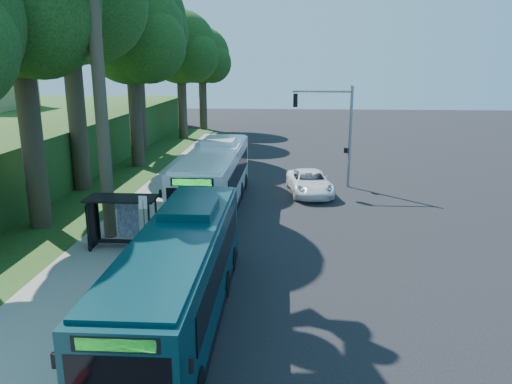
# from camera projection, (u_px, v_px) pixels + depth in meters

# --- Properties ---
(ground) EXTENTS (140.00, 140.00, 0.00)m
(ground) POSITION_uv_depth(u_px,v_px,m) (276.00, 232.00, 25.82)
(ground) COLOR black
(ground) RESTS_ON ground
(sidewalk) EXTENTS (4.50, 70.00, 0.12)m
(sidewalk) POSITION_uv_depth(u_px,v_px,m) (138.00, 228.00, 26.26)
(sidewalk) COLOR gray
(sidewalk) RESTS_ON ground
(red_curb) EXTENTS (0.25, 30.00, 0.13)m
(red_curb) POSITION_uv_depth(u_px,v_px,m) (162.00, 257.00, 22.25)
(red_curb) COLOR #9F1117
(red_curb) RESTS_ON ground
(grass_verge) EXTENTS (8.00, 70.00, 0.06)m
(grass_verge) POSITION_uv_depth(u_px,v_px,m) (72.00, 201.00, 31.46)
(grass_verge) COLOR #234719
(grass_verge) RESTS_ON ground
(bus_shelter) EXTENTS (3.20, 1.51, 2.55)m
(bus_shelter) POSITION_uv_depth(u_px,v_px,m) (118.00, 212.00, 23.06)
(bus_shelter) COLOR black
(bus_shelter) RESTS_ON ground
(stop_sign_pole) EXTENTS (0.35, 0.06, 3.17)m
(stop_sign_pole) POSITION_uv_depth(u_px,v_px,m) (144.00, 221.00, 20.80)
(stop_sign_pole) COLOR gray
(stop_sign_pole) RESTS_ON ground
(traffic_signal_pole) EXTENTS (4.10, 0.30, 7.00)m
(traffic_signal_pole) POSITION_uv_depth(u_px,v_px,m) (336.00, 124.00, 34.12)
(traffic_signal_pole) COLOR gray
(traffic_signal_pole) RESTS_ON ground
(tree_0) EXTENTS (8.40, 8.00, 15.70)m
(tree_0) POSITION_uv_depth(u_px,v_px,m) (18.00, 4.00, 23.76)
(tree_0) COLOR #382B1E
(tree_0) RESTS_ON ground
(tree_2) EXTENTS (8.82, 8.40, 15.12)m
(tree_2) POSITION_uv_depth(u_px,v_px,m) (132.00, 37.00, 39.35)
(tree_2) COLOR #382B1E
(tree_2) RESTS_ON ground
(tree_3) EXTENTS (10.08, 9.60, 17.28)m
(tree_3) POSITION_uv_depth(u_px,v_px,m) (136.00, 24.00, 46.82)
(tree_3) COLOR #382B1E
(tree_3) RESTS_ON ground
(tree_4) EXTENTS (8.40, 8.00, 14.14)m
(tree_4) POSITION_uv_depth(u_px,v_px,m) (181.00, 51.00, 54.96)
(tree_4) COLOR #382B1E
(tree_4) RESTS_ON ground
(tree_5) EXTENTS (7.35, 7.00, 12.86)m
(tree_5) POSITION_uv_depth(u_px,v_px,m) (203.00, 58.00, 62.82)
(tree_5) COLOR #382B1E
(tree_5) RESTS_ON ground
(white_bus) EXTENTS (2.92, 13.13, 3.91)m
(white_bus) POSITION_uv_depth(u_px,v_px,m) (215.00, 177.00, 29.48)
(white_bus) COLOR silver
(white_bus) RESTS_ON ground
(teal_bus) EXTENTS (2.69, 12.21, 3.63)m
(teal_bus) POSITION_uv_depth(u_px,v_px,m) (181.00, 274.00, 16.34)
(teal_bus) COLOR #092E35
(teal_bus) RESTS_ON ground
(pickup) EXTENTS (3.30, 5.89, 1.55)m
(pickup) POSITION_uv_depth(u_px,v_px,m) (310.00, 182.00, 33.08)
(pickup) COLOR white
(pickup) RESTS_ON ground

